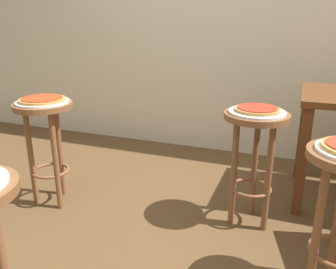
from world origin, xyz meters
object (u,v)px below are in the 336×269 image
(pizza_leftside, at_px, (42,99))
(stool_rear, at_px, (254,145))
(stool_leftside, at_px, (46,131))
(serving_plate_rear, at_px, (257,112))
(pizza_rear, at_px, (257,109))
(serving_plate_leftside, at_px, (43,102))

(pizza_leftside, bearing_deg, stool_rear, 9.60)
(stool_leftside, height_order, pizza_leftside, pizza_leftside)
(stool_leftside, xyz_separation_m, serving_plate_rear, (1.28, 0.22, 0.19))
(stool_rear, bearing_deg, pizza_leftside, -170.40)
(stool_leftside, bearing_deg, pizza_leftside, 180.00)
(serving_plate_rear, distance_m, pizza_rear, 0.02)
(stool_leftside, bearing_deg, pizza_rear, 9.60)
(pizza_leftside, distance_m, serving_plate_rear, 1.30)
(stool_leftside, xyz_separation_m, pizza_leftside, (-0.00, 0.00, 0.21))
(pizza_rear, bearing_deg, stool_rear, 90.00)
(stool_rear, distance_m, serving_plate_rear, 0.19)
(serving_plate_leftside, bearing_deg, pizza_leftside, -90.00)
(pizza_leftside, bearing_deg, serving_plate_leftside, 90.00)
(pizza_rear, bearing_deg, serving_plate_rear, 45.00)
(pizza_leftside, relative_size, stool_rear, 0.41)
(serving_plate_leftside, distance_m, pizza_rear, 1.30)
(serving_plate_leftside, distance_m, pizza_leftside, 0.02)
(stool_leftside, height_order, pizza_rear, pizza_rear)
(serving_plate_leftside, xyz_separation_m, serving_plate_rear, (1.28, 0.22, 0.00))
(serving_plate_leftside, height_order, serving_plate_rear, same)
(pizza_leftside, xyz_separation_m, pizza_rear, (1.28, 0.22, 0.00))
(serving_plate_leftside, bearing_deg, serving_plate_rear, 9.60)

